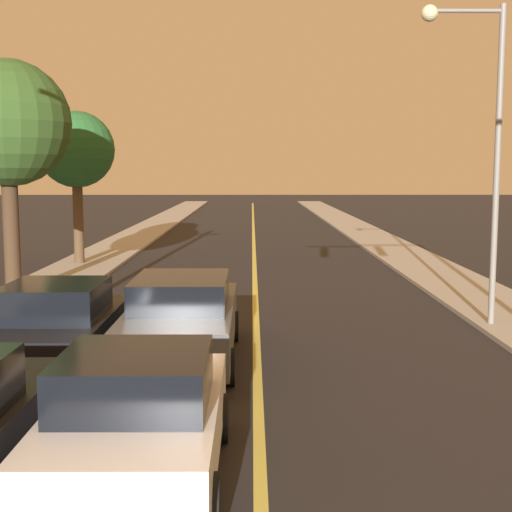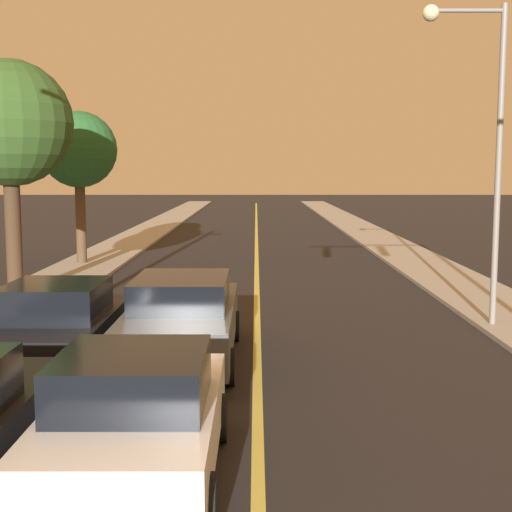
% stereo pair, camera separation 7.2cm
% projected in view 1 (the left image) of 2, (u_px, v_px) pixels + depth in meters
% --- Properties ---
extents(road_surface, '(9.93, 80.00, 0.01)m').
position_uv_depth(road_surface, '(254.00, 235.00, 39.18)').
color(road_surface, black).
rests_on(road_surface, ground).
extents(sidewalk_left, '(2.50, 80.00, 0.12)m').
position_uv_depth(sidewalk_left, '(141.00, 234.00, 39.14)').
color(sidewalk_left, '#9E998E').
rests_on(sidewalk_left, ground).
extents(sidewalk_right, '(2.50, 80.00, 0.12)m').
position_uv_depth(sidewalk_right, '(366.00, 234.00, 39.21)').
color(sidewalk_right, '#9E998E').
rests_on(sidewalk_right, ground).
extents(car_near_lane_front, '(1.97, 3.97, 1.56)m').
position_uv_depth(car_near_lane_front, '(138.00, 417.00, 8.05)').
color(car_near_lane_front, white).
rests_on(car_near_lane_front, ground).
extents(car_near_lane_second, '(2.03, 5.02, 1.63)m').
position_uv_depth(car_near_lane_second, '(182.00, 318.00, 13.23)').
color(car_near_lane_second, '#474C51').
rests_on(car_near_lane_second, ground).
extents(car_outer_lane_second, '(2.01, 4.21, 1.58)m').
position_uv_depth(car_outer_lane_second, '(58.00, 325.00, 12.75)').
color(car_outer_lane_second, black).
rests_on(car_outer_lane_second, ground).
extents(streetlamp_right, '(1.83, 0.36, 6.99)m').
position_uv_depth(streetlamp_right, '(479.00, 122.00, 15.56)').
color(streetlamp_right, slate).
rests_on(streetlamp_right, ground).
extents(tree_left_near, '(2.81, 2.81, 5.60)m').
position_uv_depth(tree_left_near, '(76.00, 151.00, 26.14)').
color(tree_left_near, '#4C3823').
rests_on(tree_left_near, ground).
extents(tree_left_far, '(3.40, 3.40, 6.40)m').
position_uv_depth(tree_left_far, '(7.00, 125.00, 19.06)').
color(tree_left_far, '#3D2B1C').
rests_on(tree_left_far, ground).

